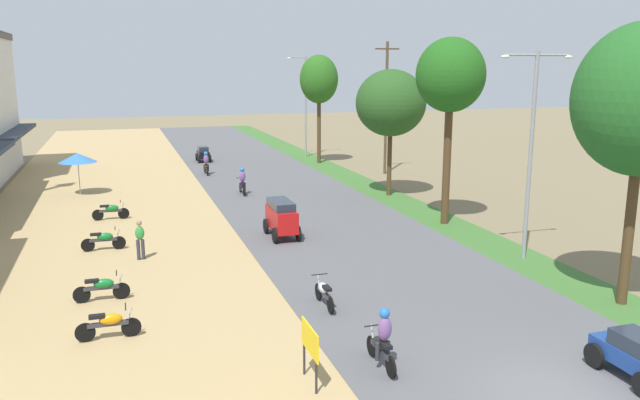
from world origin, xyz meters
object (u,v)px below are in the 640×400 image
(parked_motorbike_fourth, at_px, (111,210))
(car_hatchback_black, at_px, (203,153))
(vendor_umbrella, at_px, (78,158))
(streetlamp_near, at_px, (531,143))
(motorbike_ahead_fourth, at_px, (206,164))
(parked_motorbike_third, at_px, (104,239))
(motorbike_ahead_third, at_px, (242,182))
(median_tree_third, at_px, (391,103))
(street_signboard, at_px, (310,344))
(median_tree_fourth, at_px, (319,80))
(parked_motorbike_nearest, at_px, (109,323))
(pedestrian_on_shoulder, at_px, (140,238))
(parked_motorbike_second, at_px, (102,287))
(car_van_red, at_px, (281,217))
(median_tree_second, at_px, (451,77))
(motorbike_foreground_rider, at_px, (382,339))
(car_sedan_blue, at_px, (636,355))
(streetlamp_mid, at_px, (306,100))
(utility_pole_near, at_px, (386,106))
(motorbike_ahead_second, at_px, (324,292))

(parked_motorbike_fourth, height_order, car_hatchback_black, car_hatchback_black)
(vendor_umbrella, xyz_separation_m, streetlamp_near, (17.65, -19.19, 2.43))
(vendor_umbrella, distance_m, motorbike_ahead_fourth, 9.64)
(parked_motorbike_third, bearing_deg, motorbike_ahead_third, 51.52)
(parked_motorbike_third, distance_m, median_tree_third, 18.27)
(street_signboard, bearing_deg, median_tree_fourth, 71.85)
(parked_motorbike_nearest, relative_size, pedestrian_on_shoulder, 1.11)
(parked_motorbike_second, distance_m, car_hatchback_black, 30.89)
(parked_motorbike_second, relative_size, car_van_red, 0.75)
(median_tree_second, height_order, median_tree_third, median_tree_second)
(parked_motorbike_fourth, height_order, median_tree_second, median_tree_second)
(parked_motorbike_nearest, distance_m, motorbike_foreground_rider, 7.75)
(parked_motorbike_third, distance_m, vendor_umbrella, 13.01)
(parked_motorbike_nearest, xyz_separation_m, car_sedan_blue, (12.30, -6.48, 0.19))
(motorbike_ahead_third, bearing_deg, median_tree_third, -18.47)
(car_sedan_blue, bearing_deg, motorbike_foreground_rider, 156.27)
(pedestrian_on_shoulder, xyz_separation_m, streetlamp_mid, (14.67, 26.06, 3.93))
(parked_motorbike_third, xyz_separation_m, utility_pole_near, (19.15, 14.43, 4.31))
(vendor_umbrella, distance_m, utility_pole_near, 20.93)
(utility_pole_near, distance_m, motorbike_ahead_second, 26.68)
(parked_motorbike_fourth, xyz_separation_m, motorbike_ahead_second, (6.55, -14.42, 0.02))
(motorbike_ahead_third, bearing_deg, parked_motorbike_second, -115.97)
(parked_motorbike_nearest, xyz_separation_m, motorbike_ahead_second, (6.54, 0.44, 0.02))
(vendor_umbrella, distance_m, car_sedan_blue, 31.90)
(parked_motorbike_second, height_order, median_tree_second, median_tree_second)
(parked_motorbike_third, relative_size, median_tree_fourth, 0.21)
(parked_motorbike_fourth, xyz_separation_m, median_tree_fourth, (15.80, 14.90, 6.06))
(streetlamp_mid, xyz_separation_m, car_sedan_blue, (-3.51, -40.03, -4.16))
(streetlamp_mid, bearing_deg, motorbike_ahead_fourth, -144.74)
(parked_motorbike_nearest, relative_size, vendor_umbrella, 0.71)
(street_signboard, bearing_deg, motorbike_ahead_second, 67.87)
(street_signboard, bearing_deg, median_tree_second, 50.28)
(median_tree_second, bearing_deg, street_signboard, -129.72)
(motorbike_ahead_second, distance_m, motorbike_ahead_fourth, 26.45)
(parked_motorbike_fourth, relative_size, median_tree_third, 0.24)
(parked_motorbike_second, bearing_deg, streetlamp_mid, 62.15)
(street_signboard, distance_m, motorbike_ahead_fourth, 31.12)
(car_hatchback_black, bearing_deg, pedestrian_on_shoulder, -102.88)
(parked_motorbike_third, distance_m, motorbike_ahead_fourth, 18.83)
(motorbike_foreground_rider, bearing_deg, streetlamp_near, 36.85)
(median_tree_second, height_order, motorbike_ahead_fourth, median_tree_second)
(streetlamp_mid, relative_size, motorbike_ahead_fourth, 4.70)
(parked_motorbike_nearest, xyz_separation_m, car_van_red, (7.34, 8.97, 0.47))
(streetlamp_mid, height_order, utility_pole_near, utility_pole_near)
(streetlamp_near, relative_size, motorbike_ahead_second, 4.53)
(median_tree_fourth, height_order, car_van_red, median_tree_fourth)
(median_tree_third, height_order, motorbike_ahead_fourth, median_tree_third)
(median_tree_second, height_order, streetlamp_mid, median_tree_second)
(streetlamp_mid, bearing_deg, streetlamp_near, -90.00)
(parked_motorbike_second, bearing_deg, parked_motorbike_nearest, -85.76)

